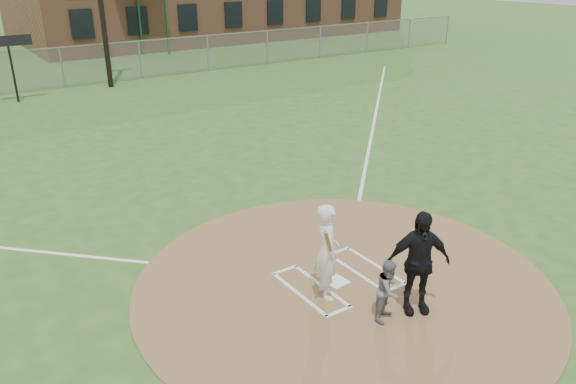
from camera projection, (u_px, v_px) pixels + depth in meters
ground at (343, 283)px, 11.34m from camera, size 140.00×140.00×0.00m
dirt_circle at (343, 282)px, 11.34m from camera, size 8.40×8.40×0.02m
home_plate at (336, 282)px, 11.32m from camera, size 0.45×0.45×0.03m
foul_line_first at (375, 118)px, 22.86m from camera, size 17.04×17.04×0.01m
catcher at (389, 290)px, 10.00m from camera, size 0.70×0.64×1.17m
umpire at (418, 262)px, 10.07m from camera, size 1.27×0.97×2.01m
batters_boxes at (339, 279)px, 11.45m from camera, size 2.08×1.88×0.01m
batter_at_plate at (327, 251)px, 10.53m from camera, size 0.89×1.03×1.92m
outfield_fence at (62, 68)px, 27.76m from camera, size 56.08×0.08×2.03m
scoreboard_sign at (9, 48)px, 24.56m from camera, size 2.00×0.10×2.93m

